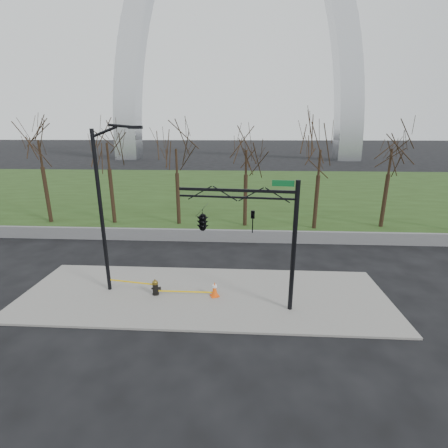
# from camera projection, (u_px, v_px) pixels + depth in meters

# --- Properties ---
(ground) EXTENTS (500.00, 500.00, 0.00)m
(ground) POSITION_uv_depth(u_px,v_px,m) (204.00, 296.00, 15.75)
(ground) COLOR black
(ground) RESTS_ON ground
(sidewalk) EXTENTS (18.00, 6.00, 0.10)m
(sidewalk) POSITION_uv_depth(u_px,v_px,m) (204.00, 295.00, 15.73)
(sidewalk) COLOR gray
(sidewalk) RESTS_ON ground
(grass_strip) EXTENTS (120.00, 40.00, 0.06)m
(grass_strip) POSITION_uv_depth(u_px,v_px,m) (229.00, 188.00, 44.43)
(grass_strip) COLOR #233814
(grass_strip) RESTS_ON ground
(guardrail) EXTENTS (60.00, 0.30, 0.90)m
(guardrail) POSITION_uv_depth(u_px,v_px,m) (217.00, 236.00, 23.27)
(guardrail) COLOR #59595B
(guardrail) RESTS_ON ground
(gateway_arch) EXTENTS (66.00, 6.00, 65.00)m
(gateway_arch) POSITION_uv_depth(u_px,v_px,m) (237.00, 27.00, 78.18)
(gateway_arch) COLOR silver
(gateway_arch) RESTS_ON ground
(tree_row) EXTENTS (44.45, 4.00, 7.79)m
(tree_row) POSITION_uv_depth(u_px,v_px,m) (211.00, 181.00, 26.15)
(tree_row) COLOR black
(tree_row) RESTS_ON ground
(fire_hydrant) EXTENTS (0.50, 0.33, 0.82)m
(fire_hydrant) POSITION_uv_depth(u_px,v_px,m) (156.00, 287.00, 15.56)
(fire_hydrant) COLOR black
(fire_hydrant) RESTS_ON sidewalk
(traffic_cone) EXTENTS (0.52, 0.52, 0.77)m
(traffic_cone) POSITION_uv_depth(u_px,v_px,m) (215.00, 289.00, 15.39)
(traffic_cone) COLOR #FF540D
(traffic_cone) RESTS_ON sidewalk
(street_light) EXTENTS (2.39, 0.27, 8.21)m
(street_light) POSITION_uv_depth(u_px,v_px,m) (105.00, 202.00, 14.85)
(street_light) COLOR black
(street_light) RESTS_ON ground
(traffic_signal_mast) EXTENTS (5.08, 2.53, 6.00)m
(traffic_signal_mast) POSITION_uv_depth(u_px,v_px,m) (220.00, 220.00, 13.76)
(traffic_signal_mast) COLOR black
(traffic_signal_mast) RESTS_ON ground
(caution_tape) EXTENTS (5.44, 0.41, 0.42)m
(caution_tape) POSITION_uv_depth(u_px,v_px,m) (160.00, 287.00, 15.64)
(caution_tape) COLOR yellow
(caution_tape) RESTS_ON ground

